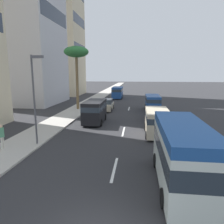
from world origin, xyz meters
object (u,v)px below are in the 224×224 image
(palm_tree, at_px, (76,54))
(van_third, at_px, (153,102))
(minibus_lead, at_px, (182,153))
(pedestrian_near_lamp, at_px, (2,135))
(van_sixth, at_px, (117,92))
(car_seventh, at_px, (154,114))
(van_second, at_px, (95,110))
(street_lamp, at_px, (35,90))
(car_fourth, at_px, (107,105))
(van_fifth, at_px, (157,121))

(palm_tree, bearing_deg, van_third, -86.81)
(minibus_lead, height_order, pedestrian_near_lamp, minibus_lead)
(van_third, height_order, van_sixth, van_sixth)
(minibus_lead, xyz_separation_m, car_seventh, (14.61, 0.18, -0.97))
(minibus_lead, xyz_separation_m, van_second, (12.62, 6.97, -0.31))
(palm_tree, relative_size, street_lamp, 1.38)
(car_fourth, distance_m, pedestrian_near_lamp, 18.17)
(car_fourth, bearing_deg, street_lamp, -10.76)
(car_fourth, relative_size, van_fifth, 0.98)
(palm_tree, bearing_deg, van_fifth, -137.59)
(van_second, bearing_deg, minibus_lead, 28.90)
(car_seventh, height_order, street_lamp, street_lamp)
(van_second, xyz_separation_m, van_third, (8.60, -7.05, -0.11))
(van_sixth, relative_size, street_lamp, 0.77)
(van_fifth, relative_size, pedestrian_near_lamp, 2.59)
(pedestrian_near_lamp, bearing_deg, car_seventh, 1.20)
(car_seventh, xyz_separation_m, street_lamp, (-9.92, 9.66, 3.54))
(van_fifth, relative_size, street_lamp, 0.70)
(car_seventh, bearing_deg, car_fourth, 47.13)
(minibus_lead, xyz_separation_m, car_fourth, (20.75, 6.79, -0.94))
(car_fourth, xyz_separation_m, car_seventh, (-6.13, -6.61, -0.02))
(van_second, height_order, car_fourth, van_second)
(pedestrian_near_lamp, height_order, street_lamp, street_lamp)
(van_second, distance_m, street_lamp, 8.91)
(van_second, height_order, car_seventh, van_second)
(van_fifth, xyz_separation_m, street_lamp, (-4.00, 9.46, 2.99))
(minibus_lead, relative_size, palm_tree, 0.71)
(van_third, relative_size, van_sixth, 1.01)
(car_fourth, height_order, van_sixth, van_sixth)
(van_third, relative_size, car_fourth, 1.13)
(street_lamp, bearing_deg, van_second, -19.94)
(pedestrian_near_lamp, height_order, palm_tree, palm_tree)
(minibus_lead, xyz_separation_m, van_sixth, (35.78, 6.59, -0.30))
(minibus_lead, xyz_separation_m, van_fifth, (8.69, 0.39, -0.42))
(car_seventh, relative_size, pedestrian_near_lamp, 2.35)
(minibus_lead, distance_m, car_fourth, 21.85)
(van_second, distance_m, pedestrian_near_lamp, 10.54)
(van_second, height_order, street_lamp, street_lamp)
(van_third, bearing_deg, palm_tree, 93.19)
(van_third, height_order, car_seventh, van_third)
(van_second, distance_m, van_sixth, 23.16)
(pedestrian_near_lamp, relative_size, palm_tree, 0.20)
(pedestrian_near_lamp, relative_size, street_lamp, 0.27)
(pedestrian_near_lamp, bearing_deg, van_fifth, -17.71)
(street_lamp, bearing_deg, car_seventh, -44.23)
(van_second, bearing_deg, street_lamp, -19.94)
(van_second, relative_size, pedestrian_near_lamp, 2.66)
(van_second, xyz_separation_m, palm_tree, (7.97, 4.29, 6.93))
(van_fifth, relative_size, car_seventh, 1.10)
(car_fourth, relative_size, pedestrian_near_lamp, 2.55)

